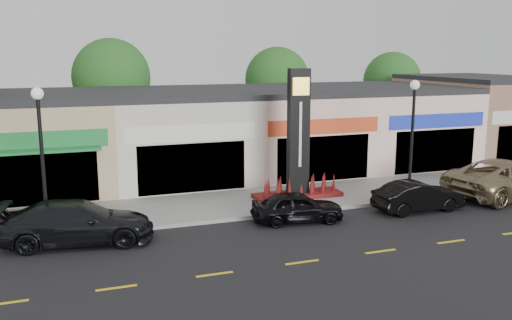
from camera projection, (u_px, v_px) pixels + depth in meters
The scene contains 18 objects.
ground at pixel (270, 234), 20.74m from camera, with size 120.00×120.00×0.00m, color black.
sidewalk at pixel (236, 203), 24.75m from camera, with size 52.00×4.30×0.15m, color gray.
curb at pixel (252, 217), 22.67m from camera, with size 52.00×0.20×0.15m, color gray.
shop_beige at pixel (39, 140), 28.10m from camera, with size 7.00×10.85×4.80m.
shop_cream at pixel (172, 133), 30.39m from camera, with size 7.00×10.01×4.80m.
shop_pink_w at pixel (287, 128), 32.68m from camera, with size 7.00×10.01×4.80m.
shop_pink_e at pixel (387, 123), 34.97m from camera, with size 7.00×10.01×4.80m.
shop_tan at pixel (475, 115), 37.21m from camera, with size 7.00×10.01×5.30m.
tree_rear_west at pixel (112, 77), 36.46m from camera, with size 5.20×5.20×7.83m.
tree_rear_mid at pixel (277, 79), 40.44m from camera, with size 4.80×4.80×7.29m.
tree_rear_east at pixel (392, 81), 43.76m from camera, with size 4.60×4.60×6.94m.
lamp_west_near at pixel (41, 146), 19.76m from camera, with size 0.44×0.44×5.47m.
lamp_east_near at pixel (413, 127), 24.99m from camera, with size 0.44×0.44×5.47m.
pylon_sign at pixel (298, 153), 25.16m from camera, with size 4.20×1.30×6.00m.
car_dark_sedan at pixel (77, 222), 19.62m from camera, with size 5.43×2.21×1.58m, color black.
car_black_sedan at pixel (297, 207), 22.16m from camera, with size 3.75×1.51×1.28m, color black.
car_black_conv at pixel (418, 196), 23.69m from camera, with size 4.02×1.40×1.32m, color black.
car_gold_suv at pixel (507, 178), 26.13m from camera, with size 6.50×3.00×1.81m, color #8E7C5A.
Camera 1 is at (-7.09, -18.48, 6.82)m, focal length 38.00 mm.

